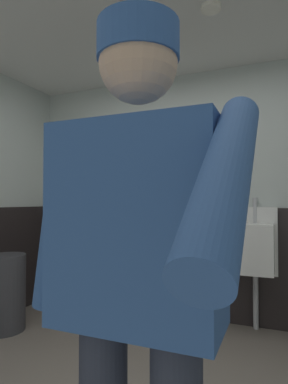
{
  "coord_description": "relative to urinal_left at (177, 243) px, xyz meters",
  "views": [
    {
      "loc": [
        0.84,
        -1.61,
        1.21
      ],
      "look_at": [
        0.24,
        -0.18,
        1.25
      ],
      "focal_mm": 30.23,
      "sensor_mm": 36.0,
      "label": 1
    }
  ],
  "objects": [
    {
      "name": "wainscot_band_back",
      "position": [
        0.14,
        0.14,
        -0.21
      ],
      "size": [
        3.75,
        0.03,
        1.14
      ],
      "primitive_type": "cube",
      "color": "black",
      "rests_on": "ground_plane"
    },
    {
      "name": "trash_bin",
      "position": [
        -1.4,
        -0.87,
        -0.43
      ],
      "size": [
        0.37,
        0.37,
        0.7
      ],
      "primitive_type": "cylinder",
      "color": "#38383D",
      "rests_on": "ground_plane"
    },
    {
      "name": "urinal_middle",
      "position": [
        0.75,
        0.0,
        0.0
      ],
      "size": [
        0.4,
        0.34,
        1.24
      ],
      "color": "white",
      "rests_on": "ground_plane"
    },
    {
      "name": "privacy_divider_panel",
      "position": [
        0.38,
        -0.07,
        0.17
      ],
      "size": [
        0.04,
        0.4,
        0.9
      ],
      "primitive_type": "cube",
      "color": "#4C4C51"
    },
    {
      "name": "downlight_far",
      "position": [
        0.55,
        -0.95,
        1.77
      ],
      "size": [
        0.14,
        0.14,
        0.03
      ],
      "primitive_type": "cylinder",
      "color": "white"
    },
    {
      "name": "urinal_left",
      "position": [
        0.0,
        0.0,
        0.0
      ],
      "size": [
        0.4,
        0.34,
        1.24
      ],
      "color": "white",
      "rests_on": "ground_plane"
    },
    {
      "name": "wall_back",
      "position": [
        0.14,
        0.22,
        0.5
      ],
      "size": [
        4.35,
        0.12,
        2.56
      ],
      "primitive_type": "cube",
      "color": "silver",
      "rests_on": "ground_plane"
    },
    {
      "name": "person",
      "position": [
        0.61,
        -2.34,
        0.24
      ],
      "size": [
        0.68,
        0.6,
        1.71
      ],
      "color": "#2D3342",
      "rests_on": "ground_plane"
    }
  ]
}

